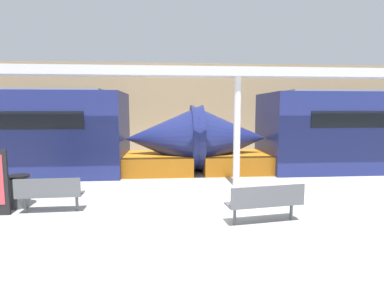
% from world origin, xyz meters
% --- Properties ---
extents(ground_plane, '(60.00, 60.00, 0.00)m').
position_xyz_m(ground_plane, '(0.00, 0.00, 0.00)').
color(ground_plane, '#B2AFA8').
extents(station_wall, '(56.00, 0.20, 5.00)m').
position_xyz_m(station_wall, '(0.00, 11.17, 2.50)').
color(station_wall, '#9E8460').
rests_on(station_wall, ground_plane).
extents(bench_near, '(1.71, 0.67, 0.86)m').
position_xyz_m(bench_near, '(1.61, 0.28, 0.51)').
color(bench_near, '#4C4F54').
rests_on(bench_near, ground_plane).
extents(bench_far, '(1.50, 0.49, 0.86)m').
position_xyz_m(bench_far, '(-3.28, 1.35, 0.50)').
color(bench_far, '#4C4F54').
rests_on(bench_far, ground_plane).
extents(trash_bin, '(0.51, 0.51, 0.81)m').
position_xyz_m(trash_bin, '(-4.22, 1.88, 0.41)').
color(trash_bin, '#4C4F54').
rests_on(trash_bin, ground_plane).
extents(support_column_near, '(0.22, 0.22, 3.46)m').
position_xyz_m(support_column_near, '(1.73, 3.57, 1.73)').
color(support_column_near, silver).
rests_on(support_column_near, ground_plane).
extents(canopy_beam, '(28.00, 0.60, 0.28)m').
position_xyz_m(canopy_beam, '(1.73, 3.57, 3.60)').
color(canopy_beam, '#B7B7BC').
rests_on(canopy_beam, support_column_near).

